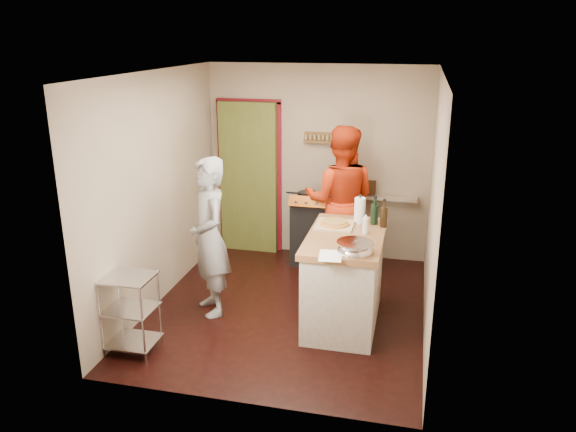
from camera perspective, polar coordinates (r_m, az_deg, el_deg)
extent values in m
plane|color=black|center=(6.45, 0.00, -9.34)|extent=(3.50, 3.50, 0.00)
cube|color=tan|center=(7.62, 3.02, 5.43)|extent=(3.00, 0.04, 2.60)
cube|color=#565B23|center=(7.94, -3.72, 4.09)|extent=(0.80, 0.40, 2.10)
cube|color=maroon|center=(8.01, -6.75, 4.12)|extent=(0.06, 0.06, 2.10)
cube|color=maroon|center=(7.77, -0.90, 3.80)|extent=(0.06, 0.06, 2.10)
cube|color=maroon|center=(7.69, -4.04, 11.57)|extent=(0.90, 0.06, 0.06)
cube|color=brown|center=(7.50, 3.37, 7.56)|extent=(0.46, 0.09, 0.03)
cube|color=brown|center=(7.53, 3.43, 8.06)|extent=(0.46, 0.02, 0.12)
cube|color=olive|center=(7.49, 3.37, 7.97)|extent=(0.42, 0.04, 0.07)
cube|color=tan|center=(7.52, 9.97, 1.85)|extent=(0.80, 0.18, 0.04)
cube|color=black|center=(7.50, 8.50, 2.83)|extent=(0.10, 0.14, 0.22)
cube|color=tan|center=(6.46, -13.09, 2.62)|extent=(0.04, 3.50, 2.60)
cube|color=tan|center=(5.82, 14.54, 0.80)|extent=(0.04, 3.50, 2.60)
cube|color=white|center=(5.73, 0.00, 14.48)|extent=(3.00, 3.50, 0.02)
cube|color=black|center=(7.56, 2.84, -1.78)|extent=(0.60, 0.55, 0.80)
cube|color=black|center=(7.43, 2.90, 1.34)|extent=(0.60, 0.55, 0.06)
cube|color=#9B4A16|center=(7.14, 2.50, 1.39)|extent=(0.60, 0.15, 0.17)
cylinder|color=black|center=(7.56, 1.96, 2.23)|extent=(0.26, 0.26, 0.05)
cylinder|color=silver|center=(5.66, -18.56, -9.96)|extent=(0.02, 0.02, 0.80)
cylinder|color=silver|center=(5.46, -14.55, -10.68)|extent=(0.02, 0.02, 0.80)
cylinder|color=silver|center=(5.93, -16.77, -8.43)|extent=(0.02, 0.02, 0.80)
cylinder|color=silver|center=(5.74, -12.90, -9.04)|extent=(0.02, 0.02, 0.80)
cube|color=silver|center=(5.84, -15.45, -12.12)|extent=(0.48, 0.40, 0.02)
cube|color=silver|center=(5.67, -15.75, -9.06)|extent=(0.48, 0.40, 0.02)
cube|color=silver|center=(5.53, -16.04, -6.02)|extent=(0.48, 0.40, 0.02)
cube|color=beige|center=(6.02, 5.71, -6.65)|extent=(0.71, 1.25, 0.93)
cube|color=#9C653B|center=(5.82, 5.87, -2.22)|extent=(0.78, 1.32, 0.06)
cube|color=tan|center=(6.05, 4.76, -0.94)|extent=(0.40, 0.40, 0.02)
cylinder|color=#C68C3E|center=(6.04, 4.77, -0.72)|extent=(0.32, 0.32, 0.02)
ellipsoid|color=silver|center=(5.34, 6.80, -3.18)|extent=(0.35, 0.35, 0.11)
cylinder|color=white|center=(6.16, 7.30, 0.57)|extent=(0.12, 0.12, 0.28)
cylinder|color=silver|center=(5.85, 7.87, -0.97)|extent=(0.06, 0.06, 0.17)
cube|color=white|center=(5.26, 4.32, -4.05)|extent=(0.24, 0.32, 0.00)
cylinder|color=black|center=(6.16, 8.83, 0.65)|extent=(0.08, 0.08, 0.31)
cylinder|color=black|center=(6.06, 9.72, 0.30)|extent=(0.08, 0.08, 0.31)
cylinder|color=black|center=(6.13, 8.76, 0.55)|extent=(0.08, 0.08, 0.31)
imported|color=#BBBBC0|center=(6.10, -7.99, -2.17)|extent=(0.72, 0.76, 1.75)
imported|color=red|center=(7.12, 5.34, 1.58)|extent=(0.96, 0.76, 1.91)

